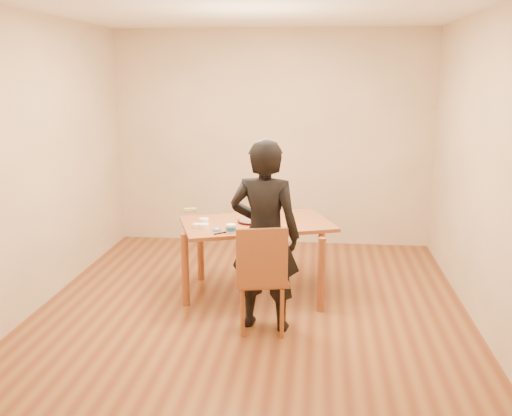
# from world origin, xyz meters

# --- Properties ---
(room_shell) EXTENTS (4.00, 4.50, 2.70)m
(room_shell) POSITION_xyz_m (0.00, 0.34, 1.35)
(room_shell) COLOR #602F18
(room_shell) RESTS_ON ground
(dining_table) EXTENTS (1.61, 1.27, 0.04)m
(dining_table) POSITION_xyz_m (0.00, 0.39, 0.73)
(dining_table) COLOR brown
(dining_table) RESTS_ON floor
(dining_chair) EXTENTS (0.46, 0.46, 0.04)m
(dining_chair) POSITION_xyz_m (0.15, -0.39, 0.45)
(dining_chair) COLOR brown
(dining_chair) RESTS_ON floor
(cake_plate) EXTENTS (0.27, 0.27, 0.02)m
(cake_plate) POSITION_xyz_m (-0.04, 0.37, 0.76)
(cake_plate) COLOR red
(cake_plate) RESTS_ON dining_table
(cake) EXTENTS (0.24, 0.24, 0.08)m
(cake) POSITION_xyz_m (-0.04, 0.37, 0.81)
(cake) COLOR white
(cake) RESTS_ON cake_plate
(frosting_dome) EXTENTS (0.24, 0.24, 0.03)m
(frosting_dome) POSITION_xyz_m (-0.04, 0.37, 0.86)
(frosting_dome) COLOR white
(frosting_dome) RESTS_ON cake
(frosting_tub) EXTENTS (0.09, 0.09, 0.08)m
(frosting_tub) POSITION_xyz_m (-0.19, -0.02, 0.79)
(frosting_tub) COLOR white
(frosting_tub) RESTS_ON dining_table
(frosting_lid) EXTENTS (0.09, 0.09, 0.01)m
(frosting_lid) POSITION_xyz_m (-0.33, 0.05, 0.75)
(frosting_lid) COLOR #1C43B6
(frosting_lid) RESTS_ON dining_table
(frosting_dollop) EXTENTS (0.04, 0.04, 0.02)m
(frosting_dollop) POSITION_xyz_m (-0.33, 0.05, 0.76)
(frosting_dollop) COLOR white
(frosting_dollop) RESTS_ON frosting_lid
(ramekin_green) EXTENTS (0.09, 0.09, 0.04)m
(ramekin_green) POSITION_xyz_m (-0.46, 0.10, 0.77)
(ramekin_green) COLOR white
(ramekin_green) RESTS_ON dining_table
(ramekin_yellow) EXTENTS (0.09, 0.09, 0.04)m
(ramekin_yellow) POSITION_xyz_m (-0.50, 0.30, 0.77)
(ramekin_yellow) COLOR white
(ramekin_yellow) RESTS_ON dining_table
(ramekin_multi) EXTENTS (0.08, 0.08, 0.04)m
(ramekin_multi) POSITION_xyz_m (-0.53, 0.12, 0.77)
(ramekin_multi) COLOR white
(ramekin_multi) RESTS_ON dining_table
(candy_box_pink) EXTENTS (0.13, 0.10, 0.02)m
(candy_box_pink) POSITION_xyz_m (-0.73, 0.72, 0.76)
(candy_box_pink) COLOR #E13475
(candy_box_pink) RESTS_ON dining_table
(candy_box_green) EXTENTS (0.14, 0.10, 0.02)m
(candy_box_green) POSITION_xyz_m (-0.73, 0.73, 0.78)
(candy_box_green) COLOR green
(candy_box_green) RESTS_ON candy_box_pink
(spatula) EXTENTS (0.14, 0.13, 0.01)m
(spatula) POSITION_xyz_m (-0.26, -0.04, 0.75)
(spatula) COLOR black
(spatula) RESTS_ON dining_table
(person) EXTENTS (0.65, 0.48, 1.65)m
(person) POSITION_xyz_m (0.15, -0.34, 0.82)
(person) COLOR black
(person) RESTS_ON floor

